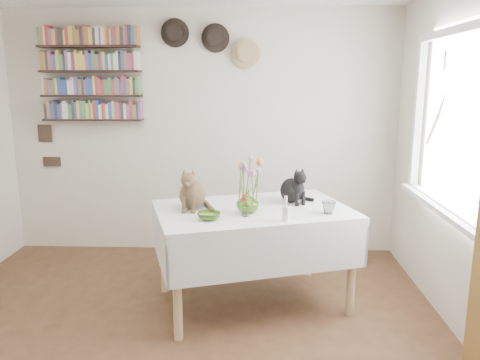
{
  "coord_description": "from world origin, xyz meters",
  "views": [
    {
      "loc": [
        0.57,
        -2.57,
        1.78
      ],
      "look_at": [
        0.44,
        0.89,
        1.05
      ],
      "focal_mm": 35.0,
      "sensor_mm": 36.0,
      "label": 1
    }
  ],
  "objects_px": {
    "flower_vase": "(248,202)",
    "tabby_cat": "(192,187)",
    "black_cat": "(292,184)",
    "bookshelf_unit": "(91,75)",
    "dining_table": "(253,232)"
  },
  "relations": [
    {
      "from": "dining_table",
      "to": "flower_vase",
      "type": "bearing_deg",
      "value": -107.25
    },
    {
      "from": "black_cat",
      "to": "flower_vase",
      "type": "xyz_separation_m",
      "value": [
        -0.36,
        -0.34,
        -0.06
      ]
    },
    {
      "from": "tabby_cat",
      "to": "bookshelf_unit",
      "type": "height_order",
      "value": "bookshelf_unit"
    },
    {
      "from": "dining_table",
      "to": "black_cat",
      "type": "distance_m",
      "value": 0.52
    },
    {
      "from": "tabby_cat",
      "to": "black_cat",
      "type": "height_order",
      "value": "tabby_cat"
    },
    {
      "from": "bookshelf_unit",
      "to": "dining_table",
      "type": "bearing_deg",
      "value": -35.38
    },
    {
      "from": "black_cat",
      "to": "flower_vase",
      "type": "relative_size",
      "value": 1.73
    },
    {
      "from": "dining_table",
      "to": "black_cat",
      "type": "height_order",
      "value": "black_cat"
    },
    {
      "from": "bookshelf_unit",
      "to": "flower_vase",
      "type": "bearing_deg",
      "value": -39.04
    },
    {
      "from": "flower_vase",
      "to": "tabby_cat",
      "type": "bearing_deg",
      "value": 165.17
    },
    {
      "from": "bookshelf_unit",
      "to": "tabby_cat",
      "type": "bearing_deg",
      "value": -45.42
    },
    {
      "from": "black_cat",
      "to": "bookshelf_unit",
      "type": "height_order",
      "value": "bookshelf_unit"
    },
    {
      "from": "flower_vase",
      "to": "bookshelf_unit",
      "type": "bearing_deg",
      "value": 140.96
    },
    {
      "from": "dining_table",
      "to": "bookshelf_unit",
      "type": "relative_size",
      "value": 1.72
    },
    {
      "from": "tabby_cat",
      "to": "bookshelf_unit",
      "type": "bearing_deg",
      "value": 139.93
    }
  ]
}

